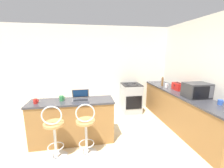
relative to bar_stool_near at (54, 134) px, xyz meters
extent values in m
plane|color=beige|center=(0.82, -0.28, -0.48)|extent=(20.00, 20.00, 0.00)
cube|color=silver|center=(0.82, 2.16, 0.82)|extent=(12.00, 0.06, 2.60)
cube|color=olive|center=(0.27, 0.52, -0.05)|extent=(1.64, 0.49, 0.85)
cube|color=#333338|center=(0.27, 0.52, 0.39)|extent=(1.67, 0.52, 0.03)
cube|color=olive|center=(2.84, 0.67, -0.05)|extent=(0.58, 2.91, 0.85)
cube|color=#333338|center=(2.84, 0.67, 0.39)|extent=(0.61, 2.94, 0.03)
cylinder|color=silver|center=(0.00, 0.02, -0.47)|extent=(0.40, 0.40, 0.02)
cylinder|color=silver|center=(0.00, 0.02, -0.15)|extent=(0.04, 0.04, 0.64)
torus|color=silver|center=(0.00, 0.02, -0.24)|extent=(0.28, 0.28, 0.02)
cylinder|color=#B7844C|center=(0.00, 0.02, 0.19)|extent=(0.34, 0.34, 0.04)
torus|color=silver|center=(0.00, -0.08, 0.38)|extent=(0.32, 0.02, 0.32)
cylinder|color=silver|center=(0.53, 0.02, -0.47)|extent=(0.40, 0.40, 0.02)
cylinder|color=silver|center=(0.53, 0.02, -0.15)|extent=(0.04, 0.04, 0.64)
torus|color=silver|center=(0.53, 0.02, -0.24)|extent=(0.28, 0.28, 0.02)
cylinder|color=#B7844C|center=(0.53, 0.02, 0.19)|extent=(0.34, 0.34, 0.04)
torus|color=silver|center=(0.53, -0.08, 0.38)|extent=(0.32, 0.02, 0.32)
cube|color=#47474C|center=(0.44, 0.50, 0.42)|extent=(0.33, 0.23, 0.01)
cube|color=black|center=(0.44, 0.48, 0.42)|extent=(0.28, 0.13, 0.00)
cube|color=#47474C|center=(0.44, 0.63, 0.53)|extent=(0.33, 0.11, 0.19)
cube|color=#19478C|center=(0.44, 0.62, 0.53)|extent=(0.29, 0.09, 0.16)
cube|color=#2D2D30|center=(2.88, 0.28, 0.57)|extent=(0.52, 0.36, 0.31)
cube|color=black|center=(2.83, 0.10, 0.57)|extent=(0.36, 0.01, 0.25)
cube|color=#4C4C51|center=(3.07, 0.10, 0.57)|extent=(0.10, 0.01, 0.25)
cube|color=red|center=(2.87, 0.94, 0.50)|extent=(0.17, 0.29, 0.18)
cube|color=black|center=(2.83, 0.94, 0.60)|extent=(0.04, 0.21, 0.00)
cube|color=black|center=(2.90, 0.94, 0.60)|extent=(0.04, 0.21, 0.00)
cube|color=black|center=(2.77, 0.94, 0.54)|extent=(0.02, 0.02, 0.02)
cube|color=#9EA3A8|center=(1.92, 1.82, -0.04)|extent=(0.56, 0.58, 0.87)
cube|color=black|center=(1.92, 1.52, -0.08)|extent=(0.48, 0.01, 0.39)
cube|color=black|center=(1.92, 1.82, 0.40)|extent=(0.56, 0.58, 0.02)
cylinder|color=black|center=(1.79, 1.70, 0.42)|extent=(0.11, 0.11, 0.01)
cylinder|color=black|center=(2.04, 1.70, 0.42)|extent=(0.11, 0.11, 0.01)
cylinder|color=black|center=(1.79, 1.93, 0.42)|extent=(0.11, 0.11, 0.01)
cylinder|color=black|center=(2.04, 1.93, 0.42)|extent=(0.11, 0.11, 0.01)
cylinder|color=#338447|center=(0.07, 0.56, 0.46)|extent=(0.09, 0.09, 0.10)
torus|color=#338447|center=(0.12, 0.56, 0.47)|extent=(0.01, 0.07, 0.07)
cylinder|color=brown|center=(2.71, 1.43, 0.52)|extent=(0.06, 0.06, 0.22)
sphere|color=brown|center=(2.71, 1.43, 0.65)|extent=(0.04, 0.04, 0.04)
cylinder|color=#2D51AD|center=(3.00, -0.19, 0.46)|extent=(0.09, 0.09, 0.09)
torus|color=#2D51AD|center=(3.05, -0.19, 0.46)|extent=(0.01, 0.06, 0.06)
cylinder|color=red|center=(-0.39, 0.46, 0.46)|extent=(0.07, 0.07, 0.09)
torus|color=red|center=(-0.35, 0.46, 0.46)|extent=(0.01, 0.06, 0.06)
cylinder|color=white|center=(2.73, 1.25, 0.46)|extent=(0.08, 0.08, 0.10)
torus|color=white|center=(2.78, 1.25, 0.47)|extent=(0.01, 0.07, 0.07)
camera|label=1|loc=(0.56, -2.44, 1.38)|focal=24.00mm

